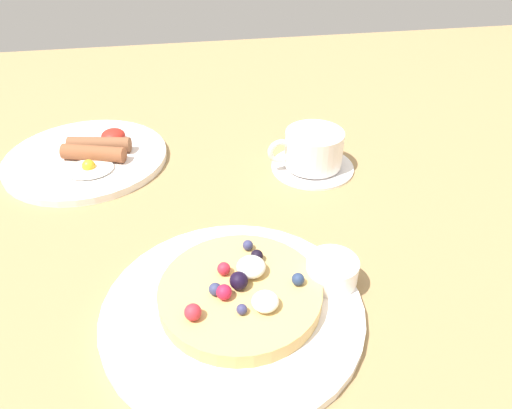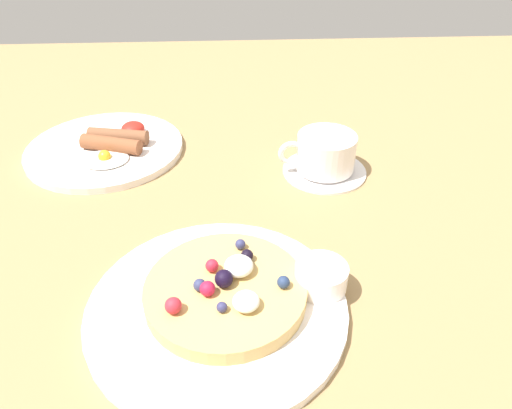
{
  "view_description": "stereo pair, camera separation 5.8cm",
  "coord_description": "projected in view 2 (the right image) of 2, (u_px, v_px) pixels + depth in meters",
  "views": [
    {
      "loc": [
        -0.08,
        -0.51,
        0.4
      ],
      "look_at": [
        0.01,
        -0.02,
        0.04
      ],
      "focal_mm": 33.61,
      "sensor_mm": 36.0,
      "label": 1
    },
    {
      "loc": [
        -0.02,
        -0.51,
        0.4
      ],
      "look_at": [
        0.01,
        -0.02,
        0.04
      ],
      "focal_mm": 33.61,
      "sensor_mm": 36.0,
      "label": 2
    }
  ],
  "objects": [
    {
      "name": "coffee_cup",
      "position": [
        325.0,
        152.0,
        0.72
      ],
      "size": [
        0.12,
        0.09,
        0.05
      ],
      "color": "white",
      "rests_on": "coffee_saucer"
    },
    {
      "name": "fried_breakfast",
      "position": [
        116.0,
        141.0,
        0.78
      ],
      "size": [
        0.11,
        0.14,
        0.03
      ],
      "color": "brown",
      "rests_on": "breakfast_plate"
    },
    {
      "name": "pancake_plate",
      "position": [
        217.0,
        308.0,
        0.51
      ],
      "size": [
        0.28,
        0.28,
        0.01
      ],
      "primitive_type": "cylinder",
      "color": "white",
      "rests_on": "ground_plane"
    },
    {
      "name": "breakfast_plate",
      "position": [
        105.0,
        149.0,
        0.79
      ],
      "size": [
        0.25,
        0.25,
        0.01
      ],
      "primitive_type": "cylinder",
      "color": "white",
      "rests_on": "ground_plane"
    },
    {
      "name": "pancake_with_berries",
      "position": [
        226.0,
        290.0,
        0.51
      ],
      "size": [
        0.17,
        0.17,
        0.04
      ],
      "color": "tan",
      "rests_on": "pancake_plate"
    },
    {
      "name": "coffee_saucer",
      "position": [
        324.0,
        170.0,
        0.74
      ],
      "size": [
        0.13,
        0.13,
        0.01
      ],
      "primitive_type": "cylinder",
      "color": "white",
      "rests_on": "ground_plane"
    },
    {
      "name": "ground_plane",
      "position": [
        250.0,
        228.0,
        0.66
      ],
      "size": [
        2.05,
        1.58,
        0.03
      ],
      "primitive_type": "cube",
      "color": "#9C7C50"
    },
    {
      "name": "syrup_ramekin",
      "position": [
        321.0,
        276.0,
        0.52
      ],
      "size": [
        0.06,
        0.06,
        0.03
      ],
      "color": "white",
      "rests_on": "pancake_plate"
    }
  ]
}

